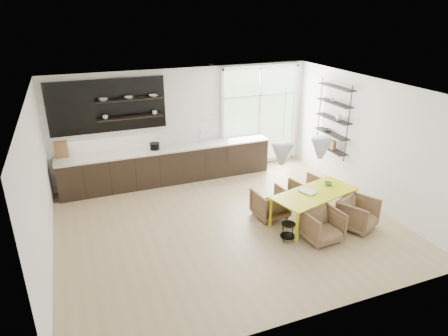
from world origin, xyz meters
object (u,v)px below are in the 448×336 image
at_px(dining_table, 315,195).
at_px(wire_stool, 288,230).
at_px(armchair_front_left, 322,225).
at_px(armchair_front_right, 358,214).
at_px(armchair_back_left, 270,203).
at_px(armchair_back_right, 307,190).

xyz_separation_m(dining_table, wire_stool, (-0.89, -0.48, -0.39)).
distance_m(armchair_front_left, armchair_front_right, 0.98).
xyz_separation_m(dining_table, armchair_front_left, (-0.26, -0.69, -0.31)).
distance_m(dining_table, armchair_front_right, 0.96).
distance_m(armchair_back_left, wire_stool, 1.02).
bearing_deg(armchair_back_left, armchair_front_left, 108.42).
bearing_deg(armchair_front_left, wire_stool, 156.10).
relative_size(armchair_back_right, armchair_front_right, 0.93).
xyz_separation_m(dining_table, armchair_front_right, (0.70, -0.58, -0.31)).
height_order(armchair_front_left, armchair_front_right, armchair_front_right).
bearing_deg(armchair_front_left, armchair_back_left, 107.20).
relative_size(dining_table, armchair_back_left, 2.88).
distance_m(dining_table, armchair_front_left, 0.80).
relative_size(dining_table, armchair_back_right, 3.01).
relative_size(armchair_back_left, armchair_back_right, 1.05).
bearing_deg(dining_table, wire_stool, -166.77).
distance_m(armchair_front_left, wire_stool, 0.67).
bearing_deg(armchair_back_right, armchair_back_left, 2.41).
xyz_separation_m(armchair_front_right, wire_stool, (-1.60, 0.10, -0.08)).
xyz_separation_m(dining_table, armchair_back_left, (-0.77, 0.53, -0.32)).
relative_size(dining_table, armchair_front_left, 2.84).
bearing_deg(armchair_back_left, armchair_back_right, -169.00).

